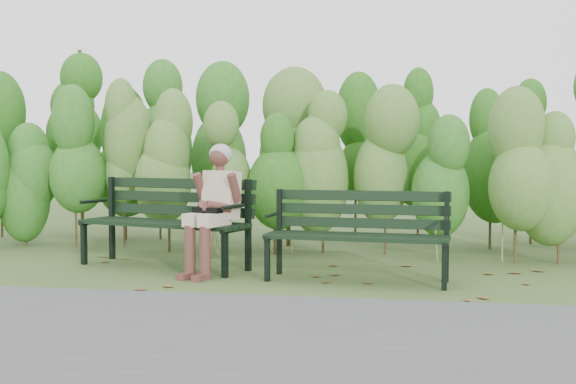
# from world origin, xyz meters

# --- Properties ---
(ground) EXTENTS (80.00, 80.00, 0.00)m
(ground) POSITION_xyz_m (0.00, 0.00, 0.00)
(ground) COLOR #375022
(footpath) EXTENTS (60.00, 2.50, 0.01)m
(footpath) POSITION_xyz_m (0.00, -2.20, 0.01)
(footpath) COLOR #474749
(footpath) RESTS_ON ground
(hedge_band) EXTENTS (11.04, 1.67, 2.42)m
(hedge_band) POSITION_xyz_m (0.00, 1.86, 1.26)
(hedge_band) COLOR #47381E
(hedge_band) RESTS_ON ground
(leaf_litter) EXTENTS (5.96, 2.05, 0.01)m
(leaf_litter) POSITION_xyz_m (-0.46, 0.21, 0.00)
(leaf_litter) COLOR brown
(leaf_litter) RESTS_ON ground
(bench_left) EXTENTS (1.84, 1.06, 0.87)m
(bench_left) POSITION_xyz_m (-1.20, 0.36, 0.52)
(bench_left) COLOR black
(bench_left) RESTS_ON ground
(bench_right) EXTENTS (1.62, 0.67, 0.79)m
(bench_right) POSITION_xyz_m (0.70, -0.08, 0.47)
(bench_right) COLOR black
(bench_right) RESTS_ON ground
(seated_woman) EXTENTS (0.51, 0.73, 1.21)m
(seated_woman) POSITION_xyz_m (-0.63, 0.01, 0.69)
(seated_woman) COLOR tan
(seated_woman) RESTS_ON ground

